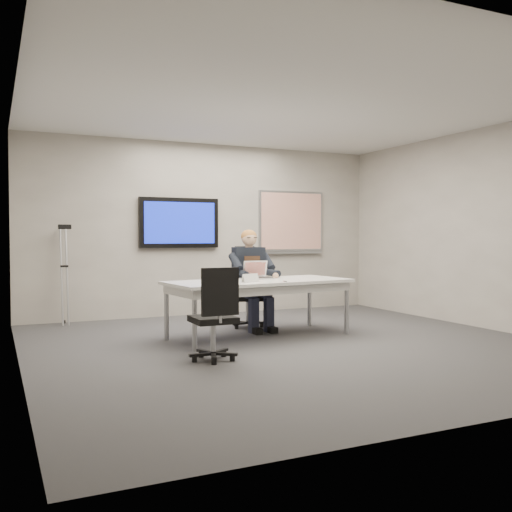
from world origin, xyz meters
name	(u,v)px	position (x,y,z in m)	size (l,w,h in m)	color
floor	(295,345)	(0.00, 0.00, 0.00)	(6.00, 6.00, 0.02)	#37373A
ceiling	(296,106)	(0.00, 0.00, 2.80)	(6.00, 6.00, 0.02)	silver
wall_back	(208,229)	(0.00, 3.00, 1.40)	(6.00, 0.02, 2.80)	gray
wall_front	(504,220)	(0.00, -3.00, 1.40)	(6.00, 0.02, 2.80)	gray
wall_left	(18,224)	(-3.00, 0.00, 1.40)	(0.02, 6.00, 2.80)	gray
wall_right	(485,228)	(3.00, 0.00, 1.40)	(0.02, 6.00, 2.80)	gray
conference_table	(259,287)	(-0.14, 0.70, 0.64)	(2.44, 1.23, 0.73)	white
tv_display	(179,223)	(-0.50, 2.95, 1.50)	(1.30, 0.09, 0.80)	black
whiteboard	(291,222)	(1.55, 2.97, 1.53)	(1.25, 0.08, 1.10)	#94979C
office_chair_far	(247,306)	(0.04, 1.47, 0.30)	(0.58, 0.58, 0.96)	black
office_chair_near	(215,332)	(-1.16, -0.40, 0.30)	(0.46, 0.46, 0.97)	black
seated_person	(254,289)	(0.02, 1.23, 0.56)	(0.45, 0.77, 1.38)	#1F2234
crutch	(64,274)	(-2.29, 2.80, 0.74)	(0.20, 0.34, 1.49)	#ADAFB5
laptop	(258,274)	(-0.05, 0.94, 0.78)	(0.35, 0.33, 0.23)	#B5B5B7
name_tent	(250,278)	(-0.36, 0.49, 0.78)	(0.26, 0.07, 0.10)	silver
pen	(285,281)	(0.04, 0.33, 0.73)	(0.01, 0.01, 0.13)	black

